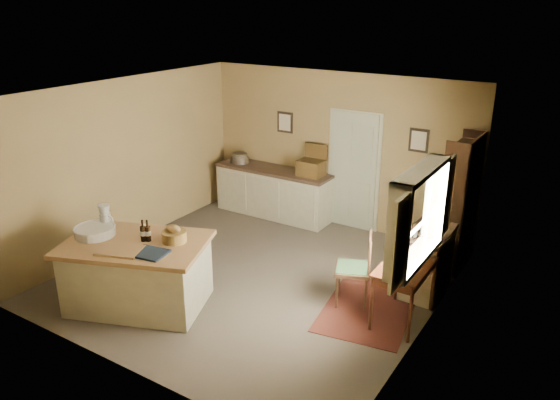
% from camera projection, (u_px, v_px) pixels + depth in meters
% --- Properties ---
extents(ground, '(5.00, 5.00, 0.00)m').
position_uv_depth(ground, '(256.00, 277.00, 8.00)').
color(ground, brown).
rests_on(ground, ground).
extents(wall_back, '(5.00, 0.10, 2.70)m').
position_uv_depth(wall_back, '(337.00, 150.00, 9.51)').
color(wall_back, '#987B49').
rests_on(wall_back, ground).
extents(wall_front, '(5.00, 0.10, 2.70)m').
position_uv_depth(wall_front, '(115.00, 259.00, 5.55)').
color(wall_front, '#987B49').
rests_on(wall_front, ground).
extents(wall_left, '(0.10, 5.00, 2.70)m').
position_uv_depth(wall_left, '(128.00, 163.00, 8.79)').
color(wall_left, '#987B49').
rests_on(wall_left, ground).
extents(wall_right, '(0.10, 5.00, 2.70)m').
position_uv_depth(wall_right, '(433.00, 229.00, 6.28)').
color(wall_right, '#987B49').
rests_on(wall_right, ground).
extents(ceiling, '(5.00, 5.00, 0.00)m').
position_uv_depth(ceiling, '(253.00, 92.00, 7.06)').
color(ceiling, silver).
rests_on(ceiling, wall_back).
extents(door, '(0.97, 0.06, 2.11)m').
position_uv_depth(door, '(353.00, 170.00, 9.42)').
color(door, '#B0B79C').
rests_on(door, ground).
extents(framed_prints, '(2.82, 0.02, 0.38)m').
position_uv_depth(framed_prints, '(347.00, 131.00, 9.27)').
color(framed_prints, black).
rests_on(framed_prints, ground).
extents(window, '(0.25, 1.99, 1.12)m').
position_uv_depth(window, '(422.00, 217.00, 6.09)').
color(window, beige).
rests_on(window, ground).
extents(work_island, '(2.12, 1.75, 1.20)m').
position_uv_depth(work_island, '(137.00, 272.00, 7.14)').
color(work_island, beige).
rests_on(work_island, ground).
extents(sideboard, '(2.25, 0.64, 1.18)m').
position_uv_depth(sideboard, '(274.00, 190.00, 10.13)').
color(sideboard, beige).
rests_on(sideboard, ground).
extents(rug, '(1.34, 1.75, 0.01)m').
position_uv_depth(rug, '(368.00, 309.00, 7.17)').
color(rug, '#521B19').
rests_on(rug, ground).
extents(writing_desk, '(0.57, 0.93, 0.82)m').
position_uv_depth(writing_desk, '(405.00, 273.00, 6.71)').
color(writing_desk, '#3C1B0F').
rests_on(writing_desk, ground).
extents(desk_chair, '(0.60, 0.60, 0.99)m').
position_uv_depth(desk_chair, '(353.00, 269.00, 7.17)').
color(desk_chair, '#331F12').
rests_on(desk_chair, ground).
extents(right_cabinet, '(0.53, 0.96, 0.99)m').
position_uv_depth(right_cabinet, '(426.00, 261.00, 7.49)').
color(right_cabinet, beige).
rests_on(right_cabinet, ground).
extents(shelving_unit, '(0.34, 0.91, 2.02)m').
position_uv_depth(shelving_unit, '(463.00, 203.00, 8.03)').
color(shelving_unit, '#331F12').
rests_on(shelving_unit, ground).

